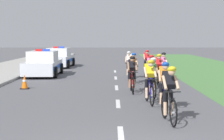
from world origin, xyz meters
TOP-DOWN VIEW (x-y plane):
  - kerb_edge at (-5.45, 14.00)m, footprint 0.16×60.00m
  - lane_markings_centre at (0.00, 8.15)m, footprint 0.14×21.60m
  - cyclist_lead at (1.30, 3.37)m, footprint 0.44×1.72m
  - cyclist_second at (1.41, 5.00)m, footprint 0.42×1.72m
  - cyclist_third at (1.07, 6.14)m, footprint 0.44×1.72m
  - cyclist_fourth at (1.31, 7.54)m, footprint 0.44×1.72m
  - cyclist_fifth at (1.48, 9.60)m, footprint 0.42×1.72m
  - cyclist_sixth at (0.61, 8.66)m, footprint 0.42×1.72m
  - cyclist_seventh at (1.94, 10.48)m, footprint 0.42×1.72m
  - cyclist_eighth at (2.39, 12.42)m, footprint 0.43×1.72m
  - cyclist_ninth at (0.83, 11.72)m, footprint 0.44×1.72m
  - cyclist_tenth at (0.74, 13.77)m, footprint 0.45×1.72m
  - cyclist_eleventh at (1.91, 15.92)m, footprint 0.42×1.72m
  - police_car_nearest at (-4.32, 15.38)m, footprint 2.06×4.43m
  - police_car_second at (-4.32, 21.90)m, footprint 2.12×4.46m
  - traffic_cone_far at (-4.07, 9.75)m, footprint 0.36×0.36m

SIDE VIEW (x-z plane):
  - lane_markings_centre at x=0.00m, z-range 0.00..0.01m
  - kerb_edge at x=-5.45m, z-range 0.00..0.13m
  - traffic_cone_far at x=-4.07m, z-range -0.01..0.63m
  - police_car_nearest at x=-4.32m, z-range -0.12..1.48m
  - police_car_second at x=-4.32m, z-range -0.12..1.48m
  - cyclist_lead at x=1.30m, z-range 0.00..1.57m
  - cyclist_second at x=1.41m, z-range 0.00..1.57m
  - cyclist_third at x=1.07m, z-range 0.00..1.57m
  - cyclist_fourth at x=1.31m, z-range 0.00..1.57m
  - cyclist_fifth at x=1.48m, z-range 0.00..1.57m
  - cyclist_sixth at x=0.61m, z-range 0.00..1.57m
  - cyclist_seventh at x=1.94m, z-range 0.00..1.57m
  - cyclist_eighth at x=2.39m, z-range 0.00..1.57m
  - cyclist_ninth at x=0.83m, z-range 0.00..1.57m
  - cyclist_tenth at x=0.74m, z-range 0.00..1.57m
  - cyclist_eleventh at x=1.91m, z-range 0.00..1.57m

